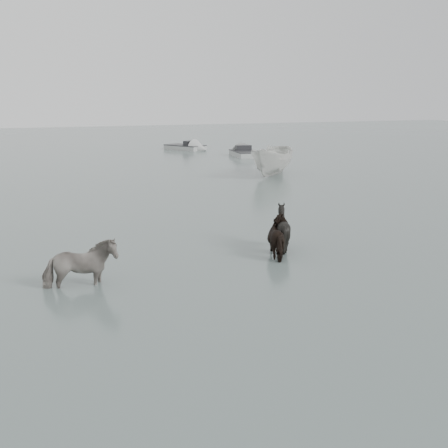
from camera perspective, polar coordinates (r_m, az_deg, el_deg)
The scene contains 7 objects.
ground at distance 14.06m, azimuth -0.31°, elevation -4.60°, with size 140.00×140.00×0.00m, color #505F5A.
pony_pinto at distance 12.98m, azimuth -14.48°, elevation -3.28°, with size 0.75×1.66×1.40m, color black.
pony_dark at distance 15.25m, azimuth 5.99°, elevation -0.76°, with size 1.28×1.09×1.29m, color black.
pony_black at distance 15.95m, azimuth 5.94°, elevation 0.11°, with size 1.16×1.30×1.44m, color black.
boat_small at distance 30.77m, azimuth 5.00°, elevation 6.55°, with size 1.69×4.49×1.73m, color silver.
skiff_port at distance 40.67m, azimuth 2.20°, elevation 7.42°, with size 4.40×1.60×0.75m, color #A9ABA8, non-canonical shape.
skiff_mid at distance 45.86m, azimuth -3.98°, elevation 8.01°, with size 4.55×1.60×0.75m, color #A6A8A5, non-canonical shape.
Camera 1 is at (-5.00, -12.44, 4.21)m, focal length 45.00 mm.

